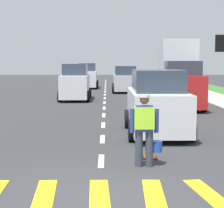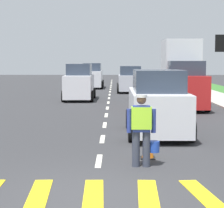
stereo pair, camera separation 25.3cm
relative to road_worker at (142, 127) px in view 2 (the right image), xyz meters
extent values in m
plane|color=#333335|center=(-1.02, 18.84, -0.93)|extent=(96.00, 96.00, 0.00)
cube|color=yellow|center=(-2.02, -2.15, -0.92)|extent=(0.48, 1.92, 0.01)
cube|color=yellow|center=(-1.02, -2.15, -0.92)|extent=(0.42, 1.91, 0.01)
cube|color=yellow|center=(-0.02, -2.15, -0.92)|extent=(0.44, 1.91, 0.01)
cube|color=yellow|center=(0.98, -2.15, -0.92)|extent=(0.62, 1.93, 0.01)
cube|color=silver|center=(-1.02, 0.54, -0.93)|extent=(0.14, 1.40, 0.01)
cube|color=silver|center=(-1.02, 3.54, -0.93)|extent=(0.14, 1.40, 0.01)
cube|color=silver|center=(-1.02, 6.54, -0.93)|extent=(0.14, 1.40, 0.01)
cube|color=silver|center=(-1.02, 9.54, -0.93)|extent=(0.14, 1.40, 0.01)
cube|color=silver|center=(-1.02, 12.54, -0.93)|extent=(0.14, 1.40, 0.01)
cube|color=silver|center=(-1.02, 15.54, -0.93)|extent=(0.14, 1.40, 0.01)
cube|color=silver|center=(-1.02, 18.54, -0.93)|extent=(0.14, 1.40, 0.01)
cube|color=silver|center=(-1.02, 21.54, -0.93)|extent=(0.14, 1.40, 0.01)
cube|color=silver|center=(-1.02, 24.54, -0.93)|extent=(0.14, 1.40, 0.01)
cube|color=silver|center=(-1.02, 27.54, -0.93)|extent=(0.14, 1.40, 0.01)
cube|color=silver|center=(-1.02, 30.54, -0.93)|extent=(0.14, 1.40, 0.01)
cube|color=silver|center=(-1.02, 33.54, -0.93)|extent=(0.14, 1.40, 0.01)
cube|color=silver|center=(-1.02, 36.54, -0.93)|extent=(0.14, 1.40, 0.01)
cube|color=silver|center=(-1.02, 39.54, -0.93)|extent=(0.14, 1.40, 0.01)
cube|color=silver|center=(-1.02, 42.54, -0.93)|extent=(0.14, 1.40, 0.01)
cube|color=silver|center=(-1.02, 45.54, -0.93)|extent=(0.14, 1.40, 0.01)
cylinder|color=#383D4C|center=(-0.14, -0.01, -0.52)|extent=(0.18, 0.18, 0.82)
cylinder|color=#383D4C|center=(0.10, -0.01, -0.52)|extent=(0.18, 0.18, 0.82)
cube|color=navy|center=(-0.02, -0.01, 0.19)|extent=(0.40, 0.25, 0.60)
cube|color=#A5EA33|center=(-0.02, -0.01, 0.21)|extent=(0.47, 0.29, 0.51)
cylinder|color=navy|center=(-0.30, 0.00, 0.14)|extent=(0.11, 0.11, 0.55)
cylinder|color=navy|center=(0.26, -0.01, 0.14)|extent=(0.11, 0.11, 0.55)
sphere|color=brown|center=(-0.02, -0.01, 0.63)|extent=(0.22, 0.22, 0.22)
cylinder|color=silver|center=(-0.02, -0.01, 0.71)|extent=(0.26, 0.26, 0.06)
cylinder|color=#2347B7|center=(0.28, 0.09, -0.48)|extent=(0.26, 0.26, 0.26)
cube|color=black|center=(0.19, 0.83, -0.92)|extent=(0.36, 0.36, 0.03)
cone|color=orange|center=(0.19, 0.83, -0.58)|extent=(0.30, 0.30, 0.63)
cylinder|color=white|center=(0.19, 0.83, -0.55)|extent=(0.20, 0.20, 0.06)
cube|color=red|center=(2.81, 12.21, 0.03)|extent=(1.90, 4.60, 1.56)
cube|color=#2D3847|center=(2.81, 11.41, 1.16)|extent=(1.67, 1.61, 0.70)
cube|color=silver|center=(2.81, 13.02, 1.71)|extent=(1.81, 2.53, 1.80)
cylinder|color=black|center=(1.84, 13.64, -0.59)|extent=(0.22, 0.68, 0.68)
cylinder|color=black|center=(3.78, 13.64, -0.59)|extent=(0.22, 0.68, 0.68)
cylinder|color=black|center=(1.84, 10.79, -0.59)|extent=(0.22, 0.68, 0.68)
cylinder|color=black|center=(3.78, 10.79, -0.59)|extent=(0.22, 0.68, 0.68)
cube|color=silver|center=(-2.86, 17.33, -0.06)|extent=(1.64, 4.34, 1.38)
cube|color=#2D3847|center=(-2.86, 17.44, 0.98)|extent=(1.45, 2.39, 0.70)
cylinder|color=black|center=(-2.02, 15.99, -0.59)|extent=(0.22, 0.68, 0.68)
cylinder|color=black|center=(-3.71, 15.99, -0.59)|extent=(0.22, 0.68, 0.68)
cylinder|color=black|center=(-2.02, 18.68, -0.59)|extent=(0.22, 0.68, 0.68)
cylinder|color=black|center=(-3.71, 18.68, -0.59)|extent=(0.22, 0.68, 0.68)
cube|color=silver|center=(-2.67, 29.24, -0.07)|extent=(1.73, 4.30, 1.36)
cube|color=#2D3847|center=(-2.67, 29.35, 0.96)|extent=(1.53, 2.36, 0.70)
cylinder|color=black|center=(-1.79, 27.91, -0.59)|extent=(0.22, 0.68, 0.68)
cylinder|color=black|center=(-3.56, 27.91, -0.59)|extent=(0.22, 0.68, 0.68)
cylinder|color=black|center=(-1.79, 30.57, -0.59)|extent=(0.22, 0.68, 0.68)
cylinder|color=black|center=(-3.56, 30.57, -0.59)|extent=(0.22, 0.68, 0.68)
cube|color=silver|center=(0.78, 4.47, -0.12)|extent=(1.76, 4.36, 1.27)
cube|color=#2D3847|center=(0.78, 4.36, 0.87)|extent=(1.55, 2.40, 0.70)
cylinder|color=black|center=(-0.12, 5.82, -0.59)|extent=(0.22, 0.68, 0.68)
cylinder|color=black|center=(1.68, 5.82, -0.59)|extent=(0.22, 0.68, 0.68)
cylinder|color=black|center=(-0.12, 3.12, -0.59)|extent=(0.22, 0.68, 0.68)
cylinder|color=black|center=(1.68, 3.12, -0.59)|extent=(0.22, 0.68, 0.68)
cube|color=silver|center=(0.54, 23.97, -0.17)|extent=(1.78, 3.90, 1.17)
cube|color=#2D3847|center=(0.54, 23.87, 0.77)|extent=(1.56, 2.15, 0.70)
cylinder|color=black|center=(-0.37, 25.18, -0.59)|extent=(0.22, 0.68, 0.68)
cylinder|color=black|center=(1.45, 25.18, -0.59)|extent=(0.22, 0.68, 0.68)
cylinder|color=black|center=(-0.37, 22.76, -0.59)|extent=(0.22, 0.68, 0.68)
cylinder|color=black|center=(1.45, 22.76, -0.59)|extent=(0.22, 0.68, 0.68)
camera|label=1|loc=(-0.88, -9.92, 1.51)|focal=69.94mm
camera|label=2|loc=(-0.63, -9.92, 1.51)|focal=69.94mm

